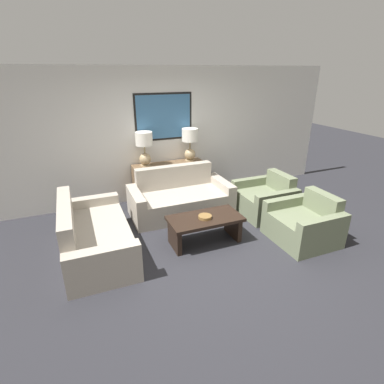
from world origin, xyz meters
TOP-DOWN VIEW (x-y plane):
  - ground_plane at (0.00, 0.00)m, footprint 20.00×20.00m
  - back_wall at (0.00, 2.37)m, footprint 7.66×0.12m
  - console_table at (0.00, 2.10)m, footprint 1.47×0.37m
  - table_lamp_left at (-0.47, 2.10)m, footprint 0.33×0.33m
  - table_lamp_right at (0.47, 2.10)m, footprint 0.33×0.33m
  - couch_by_back_wall at (0.00, 1.43)m, footprint 1.88×0.93m
  - couch_by_side at (-1.67, 0.60)m, footprint 0.93×1.88m
  - coffee_table at (-0.01, 0.26)m, footprint 1.15×0.58m
  - decorative_bowl at (-0.03, 0.24)m, footprint 0.21×0.21m
  - armchair_near_back_wall at (1.49, 0.79)m, footprint 0.90×0.96m
  - armchair_near_camera at (1.49, -0.27)m, footprint 0.90×0.96m

SIDE VIEW (x-z plane):
  - ground_plane at x=0.00m, z-range 0.00..0.00m
  - armchair_near_back_wall at x=1.49m, z-range -0.11..0.65m
  - armchair_near_camera at x=1.49m, z-range -0.11..0.65m
  - couch_by_back_wall at x=0.00m, z-range -0.15..0.70m
  - couch_by_side at x=-1.67m, z-range -0.15..0.70m
  - coffee_table at x=-0.01m, z-range 0.10..0.54m
  - console_table at x=0.00m, z-range 0.00..0.80m
  - decorative_bowl at x=-0.03m, z-range 0.44..0.48m
  - table_lamp_left at x=-0.47m, z-range 0.87..1.55m
  - table_lamp_right at x=0.47m, z-range 0.87..1.55m
  - back_wall at x=0.00m, z-range 0.01..2.66m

